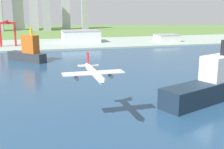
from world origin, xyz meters
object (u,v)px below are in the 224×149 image
(airplane_landing, at_px, (94,73))
(port_crane_red, at_px, (7,28))
(container_barge, at_px, (28,52))
(warehouse_annex, at_px, (167,38))
(cargo_ship, at_px, (208,85))
(warehouse_main, at_px, (81,36))

(airplane_landing, height_order, port_crane_red, port_crane_red)
(container_barge, distance_m, warehouse_annex, 255.54)
(container_barge, bearing_deg, warehouse_annex, 28.28)
(cargo_ship, xyz_separation_m, container_barge, (-115.30, 173.38, 0.22))
(port_crane_red, bearing_deg, container_barge, -75.49)
(airplane_landing, bearing_deg, container_barge, 101.38)
(port_crane_red, height_order, warehouse_annex, port_crane_red)
(cargo_ship, bearing_deg, port_crane_red, 116.47)
(cargo_ship, height_order, warehouse_main, cargo_ship)
(cargo_ship, relative_size, warehouse_main, 1.10)
(airplane_landing, height_order, container_barge, container_barge)
(warehouse_annex, bearing_deg, airplane_landing, -121.13)
(airplane_landing, relative_size, cargo_ship, 0.58)
(airplane_landing, xyz_separation_m, warehouse_annex, (187.07, 309.69, -17.84))
(cargo_ship, relative_size, warehouse_annex, 1.81)
(warehouse_main, bearing_deg, container_barge, -118.83)
(warehouse_annex, bearing_deg, cargo_ship, -110.44)
(container_barge, xyz_separation_m, port_crane_red, (-31.36, 121.17, 19.55))
(container_barge, distance_m, warehouse_main, 168.54)
(port_crane_red, xyz_separation_m, warehouse_annex, (256.39, -0.10, -21.80))
(port_crane_red, bearing_deg, warehouse_main, 13.23)
(container_barge, height_order, warehouse_main, container_barge)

